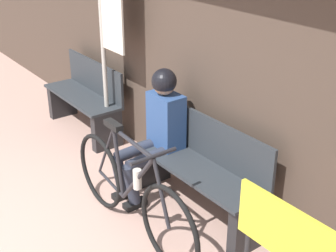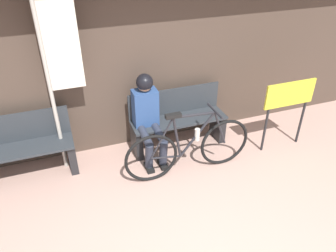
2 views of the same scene
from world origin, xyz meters
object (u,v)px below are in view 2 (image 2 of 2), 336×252
person_seated (148,112)px  signboard (289,100)px  park_bench_far (24,151)px  banner_pole (58,64)px  bicycle (189,148)px  park_bench_near (178,121)px

person_seated → signboard: bearing=-13.5°
person_seated → park_bench_far: 1.69m
person_seated → park_bench_far: bearing=176.0°
park_bench_far → banner_pole: 1.27m
bicycle → signboard: size_ratio=1.65×
bicycle → signboard: signboard is taller
park_bench_near → park_bench_far: bearing=-179.9°
park_bench_near → bicycle: bicycle is taller
bicycle → person_seated: bearing=125.8°
person_seated → park_bench_far: (-1.66, 0.12, -0.32)m
park_bench_near → bicycle: size_ratio=0.80×
bicycle → park_bench_near: bearing=81.9°
park_bench_near → person_seated: bearing=-166.5°
bicycle → park_bench_far: 2.16m
person_seated → banner_pole: bearing=172.4°
banner_pole → signboard: banner_pole is taller
signboard → banner_pole: bearing=168.5°
park_bench_near → signboard: size_ratio=1.32×
bicycle → banner_pole: bearing=154.4°
bicycle → signboard: (1.54, 0.08, 0.40)m
park_bench_far → signboard: size_ratio=1.19×
banner_pole → signboard: size_ratio=2.15×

